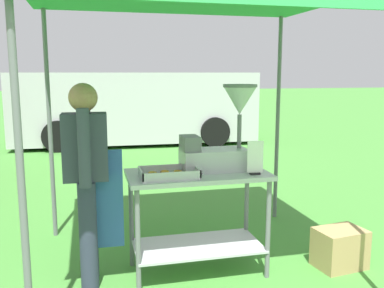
{
  "coord_description": "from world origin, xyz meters",
  "views": [
    {
      "loc": [
        -1.14,
        -2.16,
        1.69
      ],
      "look_at": [
        -0.28,
        1.37,
        1.08
      ],
      "focal_mm": 39.95,
      "sensor_mm": 36.0,
      "label": 1
    }
  ],
  "objects_px": {
    "donut_cart": "(198,201)",
    "donut_fryer": "(222,136)",
    "van_silver": "(136,107)",
    "donut_tray": "(168,175)",
    "menu_sign": "(255,160)",
    "stall_canopy": "(195,0)",
    "vendor": "(87,174)",
    "supply_crate": "(340,248)"
  },
  "relations": [
    {
      "from": "donut_cart",
      "to": "donut_fryer",
      "type": "xyz_separation_m",
      "value": [
        0.23,
        0.06,
        0.54
      ]
    },
    {
      "from": "donut_cart",
      "to": "van_silver",
      "type": "height_order",
      "value": "van_silver"
    },
    {
      "from": "donut_fryer",
      "to": "donut_tray",
      "type": "bearing_deg",
      "value": -162.15
    },
    {
      "from": "donut_tray",
      "to": "donut_fryer",
      "type": "bearing_deg",
      "value": 17.85
    },
    {
      "from": "donut_cart",
      "to": "donut_tray",
      "type": "bearing_deg",
      "value": -158.95
    },
    {
      "from": "menu_sign",
      "to": "stall_canopy",
      "type": "bearing_deg",
      "value": 147.85
    },
    {
      "from": "vendor",
      "to": "donut_cart",
      "type": "bearing_deg",
      "value": -1.4
    },
    {
      "from": "vendor",
      "to": "supply_crate",
      "type": "relative_size",
      "value": 3.57
    },
    {
      "from": "donut_tray",
      "to": "supply_crate",
      "type": "bearing_deg",
      "value": -4.26
    },
    {
      "from": "donut_fryer",
      "to": "van_silver",
      "type": "xyz_separation_m",
      "value": [
        0.05,
        6.97,
        -0.28
      ]
    },
    {
      "from": "menu_sign",
      "to": "donut_cart",
      "type": "bearing_deg",
      "value": 158.13
    },
    {
      "from": "donut_fryer",
      "to": "menu_sign",
      "type": "relative_size",
      "value": 2.62
    },
    {
      "from": "supply_crate",
      "to": "van_silver",
      "type": "distance_m",
      "value": 7.34
    },
    {
      "from": "donut_cart",
      "to": "donut_fryer",
      "type": "height_order",
      "value": "donut_fryer"
    },
    {
      "from": "donut_fryer",
      "to": "van_silver",
      "type": "bearing_deg",
      "value": 89.56
    },
    {
      "from": "donut_cart",
      "to": "supply_crate",
      "type": "relative_size",
      "value": 2.59
    },
    {
      "from": "menu_sign",
      "to": "supply_crate",
      "type": "relative_size",
      "value": 0.61
    },
    {
      "from": "donut_tray",
      "to": "menu_sign",
      "type": "height_order",
      "value": "menu_sign"
    },
    {
      "from": "van_silver",
      "to": "donut_cart",
      "type": "bearing_deg",
      "value": -92.28
    },
    {
      "from": "stall_canopy",
      "to": "vendor",
      "type": "height_order",
      "value": "stall_canopy"
    },
    {
      "from": "van_silver",
      "to": "supply_crate",
      "type": "bearing_deg",
      "value": -82.52
    },
    {
      "from": "stall_canopy",
      "to": "vendor",
      "type": "distance_m",
      "value": 1.62
    },
    {
      "from": "menu_sign",
      "to": "supply_crate",
      "type": "distance_m",
      "value": 1.14
    },
    {
      "from": "vendor",
      "to": "van_silver",
      "type": "xyz_separation_m",
      "value": [
        1.17,
        7.0,
        -0.02
      ]
    },
    {
      "from": "vendor",
      "to": "supply_crate",
      "type": "bearing_deg",
      "value": -6.36
    },
    {
      "from": "stall_canopy",
      "to": "menu_sign",
      "type": "distance_m",
      "value": 1.37
    },
    {
      "from": "donut_cart",
      "to": "menu_sign",
      "type": "bearing_deg",
      "value": -21.87
    },
    {
      "from": "donut_cart",
      "to": "donut_fryer",
      "type": "relative_size",
      "value": 1.62
    },
    {
      "from": "donut_tray",
      "to": "menu_sign",
      "type": "distance_m",
      "value": 0.71
    },
    {
      "from": "donut_tray",
      "to": "stall_canopy",
      "type": "bearing_deg",
      "value": 37.02
    },
    {
      "from": "donut_fryer",
      "to": "van_silver",
      "type": "distance_m",
      "value": 6.97
    },
    {
      "from": "donut_fryer",
      "to": "supply_crate",
      "type": "distance_m",
      "value": 1.43
    },
    {
      "from": "menu_sign",
      "to": "vendor",
      "type": "bearing_deg",
      "value": 171.58
    },
    {
      "from": "donut_cart",
      "to": "stall_canopy",
      "type": "bearing_deg",
      "value": 90.0
    },
    {
      "from": "donut_cart",
      "to": "donut_tray",
      "type": "height_order",
      "value": "donut_tray"
    },
    {
      "from": "stall_canopy",
      "to": "menu_sign",
      "type": "xyz_separation_m",
      "value": [
        0.43,
        -0.27,
        -1.27
      ]
    },
    {
      "from": "donut_tray",
      "to": "supply_crate",
      "type": "distance_m",
      "value": 1.66
    },
    {
      "from": "stall_canopy",
      "to": "van_silver",
      "type": "bearing_deg",
      "value": 87.69
    },
    {
      "from": "stall_canopy",
      "to": "donut_tray",
      "type": "distance_m",
      "value": 1.4
    },
    {
      "from": "stall_canopy",
      "to": "donut_fryer",
      "type": "height_order",
      "value": "stall_canopy"
    },
    {
      "from": "stall_canopy",
      "to": "donut_tray",
      "type": "xyz_separation_m",
      "value": [
        -0.27,
        -0.2,
        -1.36
      ]
    },
    {
      "from": "donut_cart",
      "to": "donut_tray",
      "type": "distance_m",
      "value": 0.39
    }
  ]
}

